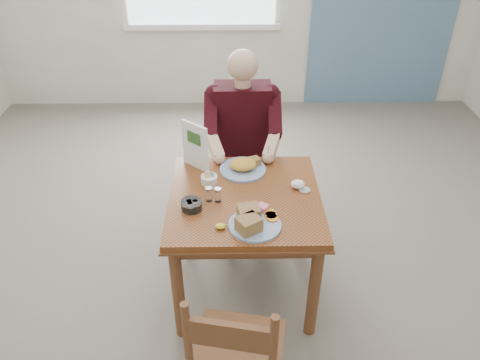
{
  "coord_description": "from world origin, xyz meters",
  "views": [
    {
      "loc": [
        -0.07,
        -2.26,
        2.37
      ],
      "look_at": [
        -0.03,
        0.0,
        0.86
      ],
      "focal_mm": 35.0,
      "sensor_mm": 36.0,
      "label": 1
    }
  ],
  "objects_px": {
    "table": "(245,211)",
    "chair_near": "(236,357)",
    "chair_far": "(242,164)",
    "near_plate": "(252,221)",
    "far_plate": "(244,166)",
    "diner": "(243,131)"
  },
  "relations": [
    {
      "from": "chair_far",
      "to": "far_plate",
      "type": "xyz_separation_m",
      "value": [
        -0.0,
        -0.52,
        0.3
      ]
    },
    {
      "from": "diner",
      "to": "chair_near",
      "type": "bearing_deg",
      "value": -92.22
    },
    {
      "from": "table",
      "to": "near_plate",
      "type": "distance_m",
      "value": 0.32
    },
    {
      "from": "diner",
      "to": "near_plate",
      "type": "distance_m",
      "value": 0.99
    },
    {
      "from": "chair_far",
      "to": "diner",
      "type": "xyz_separation_m",
      "value": [
        0.0,
        -0.09,
        0.33
      ]
    },
    {
      "from": "chair_near",
      "to": "near_plate",
      "type": "distance_m",
      "value": 0.7
    },
    {
      "from": "near_plate",
      "to": "far_plate",
      "type": "bearing_deg",
      "value": 93.5
    },
    {
      "from": "table",
      "to": "diner",
      "type": "height_order",
      "value": "diner"
    },
    {
      "from": "chair_near",
      "to": "diner",
      "type": "height_order",
      "value": "diner"
    },
    {
      "from": "near_plate",
      "to": "diner",
      "type": "bearing_deg",
      "value": 91.89
    },
    {
      "from": "chair_far",
      "to": "near_plate",
      "type": "xyz_separation_m",
      "value": [
        0.03,
        -1.08,
        0.31
      ]
    },
    {
      "from": "chair_near",
      "to": "near_plate",
      "type": "bearing_deg",
      "value": 81.33
    },
    {
      "from": "chair_near",
      "to": "far_plate",
      "type": "height_order",
      "value": "chair_near"
    },
    {
      "from": "near_plate",
      "to": "far_plate",
      "type": "xyz_separation_m",
      "value": [
        -0.03,
        0.57,
        -0.01
      ]
    },
    {
      "from": "chair_near",
      "to": "chair_far",
      "type": "bearing_deg",
      "value": 87.9
    },
    {
      "from": "far_plate",
      "to": "table",
      "type": "bearing_deg",
      "value": -89.65
    },
    {
      "from": "table",
      "to": "chair_near",
      "type": "relative_size",
      "value": 0.97
    },
    {
      "from": "near_plate",
      "to": "table",
      "type": "bearing_deg",
      "value": 96.6
    },
    {
      "from": "far_plate",
      "to": "chair_far",
      "type": "bearing_deg",
      "value": 89.81
    },
    {
      "from": "diner",
      "to": "far_plate",
      "type": "distance_m",
      "value": 0.43
    },
    {
      "from": "diner",
      "to": "near_plate",
      "type": "height_order",
      "value": "diner"
    },
    {
      "from": "table",
      "to": "chair_near",
      "type": "height_order",
      "value": "chair_near"
    }
  ]
}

